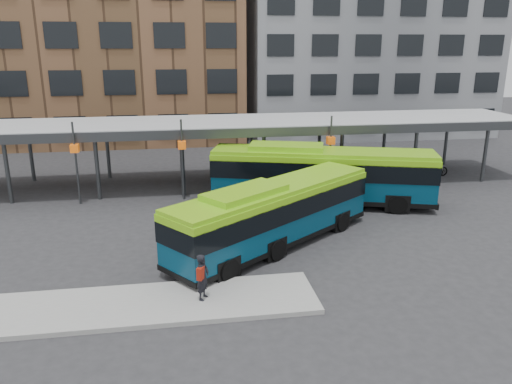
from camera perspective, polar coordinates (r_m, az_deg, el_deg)
The scene contains 9 objects.
ground at distance 21.49m, azimuth 0.47°, elevation -8.11°, with size 120.00×120.00×0.00m, color #28282B.
boarding_island at distance 18.66m, azimuth -15.21°, elevation -12.53°, with size 14.00×3.00×0.18m, color gray.
canopy at distance 32.66m, azimuth -3.40°, elevation 7.66°, with size 40.00×6.53×4.80m.
building_brick at distance 51.71m, azimuth -17.50°, elevation 18.17°, with size 26.00×14.00×22.00m, color brown.
building_grey at distance 54.75m, azimuth 12.04°, elevation 17.38°, with size 24.00×14.00×20.00m, color slate.
bus_front at distance 22.64m, azimuth 2.07°, elevation -2.37°, with size 10.49×8.74×3.12m.
bus_rear at distance 28.91m, azimuth 7.45°, elevation 2.10°, with size 12.80×6.21×3.47m.
pedestrian at distance 18.06m, azimuth -6.11°, elevation -9.60°, with size 0.65×0.74×1.70m.
bike_rack at distance 36.17m, azimuth 17.23°, elevation 2.28°, with size 5.40×1.34×1.04m.
Camera 1 is at (-3.27, -19.23, 9.02)m, focal length 35.00 mm.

